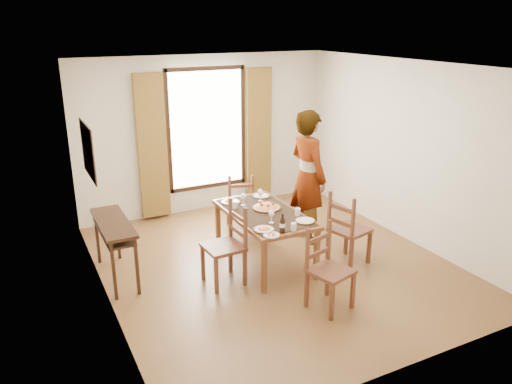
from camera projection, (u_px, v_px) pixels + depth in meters
name	position (u px, v px, depth m)	size (l,w,h in m)	color
ground	(274.00, 264.00, 6.97)	(5.00, 5.00, 0.00)	#54291A
room_shell	(271.00, 155.00, 6.57)	(4.60, 5.10, 2.74)	beige
console_table	(114.00, 230.00, 6.39)	(0.38, 1.20, 0.80)	black
dining_table	(264.00, 217.00, 6.80)	(0.89, 1.59, 0.76)	brown
chair_west	(226.00, 247.00, 6.34)	(0.50, 0.50, 1.06)	brown
chair_north	(240.00, 203.00, 8.01)	(0.54, 0.54, 0.96)	brown
chair_south	(328.00, 271.00, 5.79)	(0.55, 0.55, 1.01)	brown
chair_east	(348.00, 231.00, 6.83)	(0.57, 0.57, 1.06)	brown
man	(308.00, 177.00, 7.46)	(0.53, 0.77, 2.02)	gray
plate_sw	(264.00, 228.00, 6.18)	(0.27, 0.27, 0.05)	silver
plate_se	(305.00, 220.00, 6.45)	(0.27, 0.27, 0.05)	silver
plate_nw	(230.00, 201.00, 7.12)	(0.27, 0.27, 0.05)	silver
plate_ne	(261.00, 195.00, 7.36)	(0.27, 0.27, 0.05)	silver
pasta_platter	(267.00, 205.00, 6.88)	(0.40, 0.40, 0.10)	red
caprese_plate	(271.00, 234.00, 6.03)	(0.20, 0.20, 0.04)	silver
wine_glass_a	(272.00, 216.00, 6.39)	(0.08, 0.08, 0.18)	white
wine_glass_b	(260.00, 195.00, 7.16)	(0.08, 0.08, 0.18)	white
wine_glass_c	(243.00, 199.00, 6.99)	(0.08, 0.08, 0.18)	white
tumbler_a	(298.00, 212.00, 6.65)	(0.07, 0.07, 0.10)	silver
tumbler_b	(235.00, 205.00, 6.91)	(0.07, 0.07, 0.10)	silver
tumbler_c	(294.00, 227.00, 6.17)	(0.07, 0.07, 0.10)	silver
wine_bottle	(282.00, 223.00, 6.08)	(0.07, 0.07, 0.25)	black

